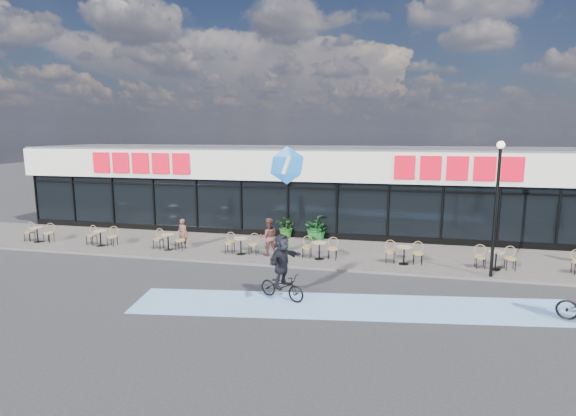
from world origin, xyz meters
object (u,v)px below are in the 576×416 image
Objects in this scene: patron_left at (183,233)px; patron_right at (268,237)px; lamp_post at (497,197)px; bistro_set_0 at (39,233)px; cyclist_a at (282,270)px; potted_plant_left at (287,227)px; potted_plant_right at (314,227)px; potted_plant_mid at (320,230)px.

patron_right reaches higher than patron_left.
bistro_set_0 is at bearing 177.11° from lamp_post.
lamp_post is at bearing 27.09° from cyclist_a.
potted_plant_left is 0.91× the size of potted_plant_right.
potted_plant_mid is 0.47× the size of cyclist_a.
lamp_post is 9.18m from patron_right.
cyclist_a is at bearing 85.69° from patron_right.
potted_plant_right reaches higher than potted_plant_mid.
potted_plant_mid is at bearing -140.42° from patron_left.
lamp_post is 2.28× the size of cyclist_a.
lamp_post is at bearing -31.29° from potted_plant_mid.
lamp_post is 13.34m from patron_left.
cyclist_a reaches higher than patron_right.
lamp_post is 8.90m from potted_plant_right.
potted_plant_left is 1.10× the size of potted_plant_mid.
patron_left is at bearing 139.23° from cyclist_a.
potted_plant_mid is (-7.08, 4.30, -2.47)m from lamp_post.
potted_plant_right is 0.90× the size of patron_left.
patron_right is at bearing 173.36° from lamp_post.
potted_plant_right is 3.62m from patron_right.
bistro_set_0 is at bearing 160.67° from cyclist_a.
potted_plant_mid is 0.35m from potted_plant_right.
cyclist_a is (-0.08, -7.96, 0.38)m from potted_plant_mid.
potted_plant_right is (13.15, 3.30, 0.17)m from bistro_set_0.
patron_left is 0.63× the size of cyclist_a.
cyclist_a is (1.70, -4.69, 0.07)m from patron_right.
potted_plant_mid is 6.64m from patron_left.
cyclist_a reaches higher than bistro_set_0.
lamp_post is 3.26× the size of bistro_set_0.
patron_left is at bearing 173.74° from lamp_post.
bistro_set_0 is 13.56m from potted_plant_right.
lamp_post is 3.03× the size of patron_right.
potted_plant_left is at bearing 16.10° from bistro_set_0.
patron_right is at bearing -171.46° from patron_left.
bistro_set_0 is 12.23m from potted_plant_left.
patron_left is (-5.66, -2.91, 0.07)m from potted_plant_right.
patron_left is at bearing 3.02° from bistro_set_0.
potted_plant_mid is 0.75× the size of patron_left.
patron_left is 4.23m from patron_right.
potted_plant_mid is at bearing -142.86° from patron_right.
lamp_post is at bearing -172.28° from patron_left.
bistro_set_0 is at bearing -166.38° from potted_plant_mid.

